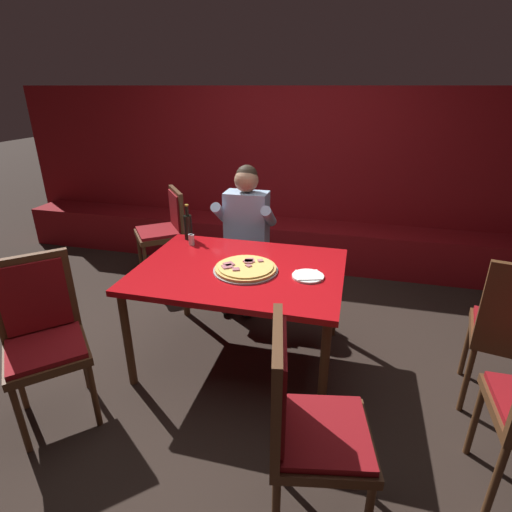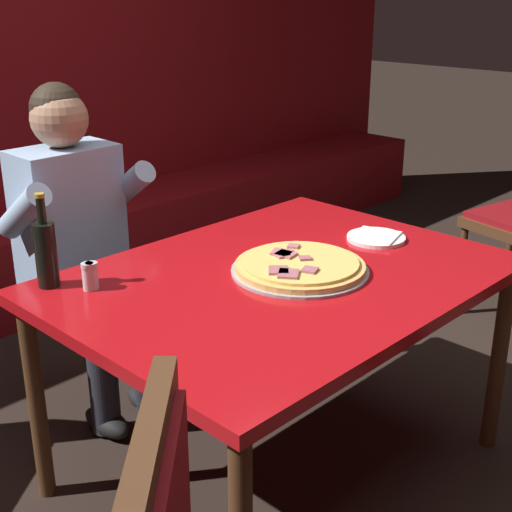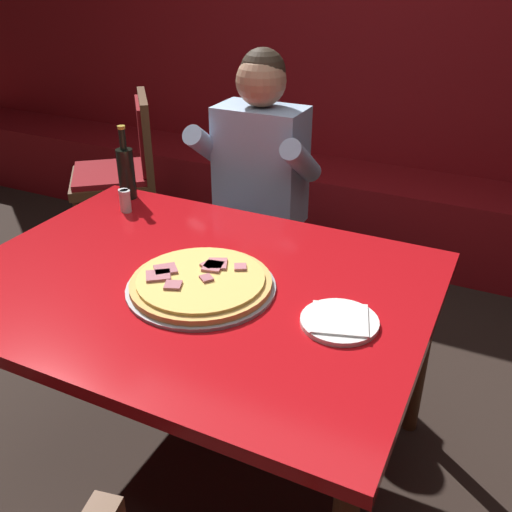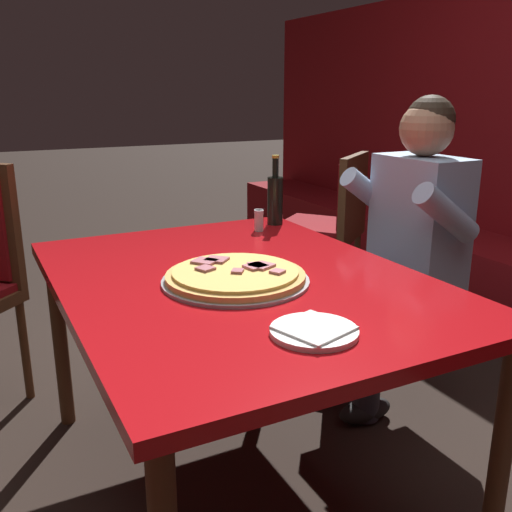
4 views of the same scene
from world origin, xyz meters
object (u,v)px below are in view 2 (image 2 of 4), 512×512
plate_white_paper (376,237)px  main_dining_table (281,293)px  shaker_black_pepper (92,277)px  diner_seated_blue_shirt (83,238)px  pizza (300,267)px  shaker_oregano (88,278)px  beer_bottle (46,252)px

plate_white_paper → main_dining_table: bearing=176.5°
shaker_black_pepper → diner_seated_blue_shirt: size_ratio=0.07×
pizza → shaker_black_pepper: shaker_black_pepper is taller
shaker_oregano → pizza: bearing=-33.4°
shaker_oregano → diner_seated_blue_shirt: bearing=59.2°
main_dining_table → shaker_oregano: 0.61m
pizza → plate_white_paper: (0.42, 0.00, -0.01)m
beer_bottle → diner_seated_blue_shirt: (0.36, 0.38, -0.15)m
main_dining_table → diner_seated_blue_shirt: diner_seated_blue_shirt is taller
shaker_black_pepper → diner_seated_blue_shirt: bearing=60.5°
shaker_black_pepper → main_dining_table: bearing=-33.6°
plate_white_paper → diner_seated_blue_shirt: (-0.68, 0.85, -0.04)m
pizza → diner_seated_blue_shirt: size_ratio=0.35×
shaker_black_pepper → shaker_oregano: bearing=157.3°
main_dining_table → plate_white_paper: size_ratio=6.71×
pizza → shaker_oregano: 0.66m
main_dining_table → shaker_black_pepper: shaker_black_pepper is taller
plate_white_paper → shaker_oregano: 1.04m
main_dining_table → beer_bottle: bearing=142.1°
plate_white_paper → shaker_oregano: bearing=159.8°
plate_white_paper → diner_seated_blue_shirt: size_ratio=0.16×
pizza → diner_seated_blue_shirt: diner_seated_blue_shirt is taller
beer_bottle → diner_seated_blue_shirt: bearing=46.6°
shaker_oregano → diner_seated_blue_shirt: diner_seated_blue_shirt is taller
shaker_black_pepper → shaker_oregano: (-0.01, 0.00, 0.00)m
plate_white_paper → shaker_oregano: (-0.97, 0.36, 0.03)m
pizza → diner_seated_blue_shirt: (-0.25, 0.86, -0.05)m
beer_bottle → main_dining_table: bearing=-37.9°
pizza → shaker_oregano: shaker_oregano is taller
pizza → plate_white_paper: 0.42m
shaker_oregano → plate_white_paper: bearing=-20.2°
main_dining_table → plate_white_paper: 0.48m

